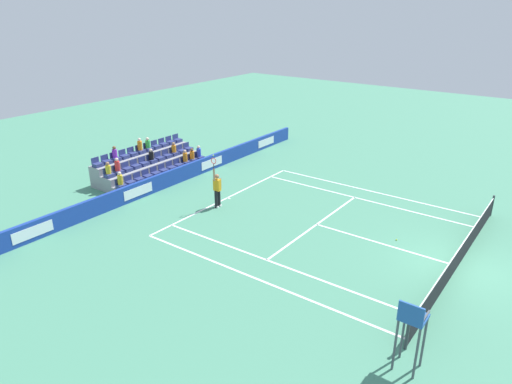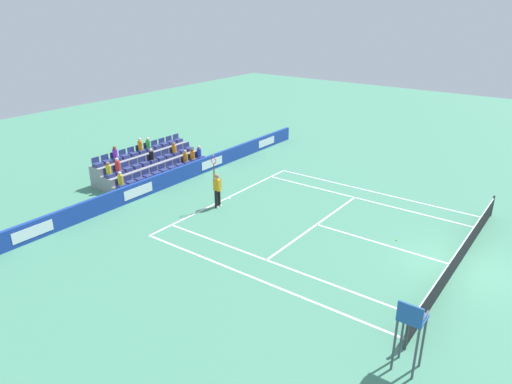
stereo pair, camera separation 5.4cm
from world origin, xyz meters
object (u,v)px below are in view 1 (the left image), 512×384
at_px(tennis_player, 217,189).
at_px(loose_tennis_ball, 396,240).
at_px(tennis_net, 460,255).
at_px(umpire_chair, 412,325).

distance_m(tennis_player, loose_tennis_ball, 9.01).
height_order(tennis_player, loose_tennis_ball, tennis_player).
relative_size(tennis_net, loose_tennis_ball, 176.03).
relative_size(tennis_player, loose_tennis_ball, 41.97).
bearing_deg(tennis_net, loose_tennis_ball, -103.63).
relative_size(tennis_net, tennis_player, 4.19).
xyz_separation_m(tennis_net, loose_tennis_ball, (-0.67, -2.77, -0.46)).
xyz_separation_m(umpire_chair, loose_tennis_ball, (-7.43, -3.06, -1.49)).
xyz_separation_m(tennis_net, tennis_player, (1.21, -11.53, 0.50)).
bearing_deg(umpire_chair, tennis_player, -115.17).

